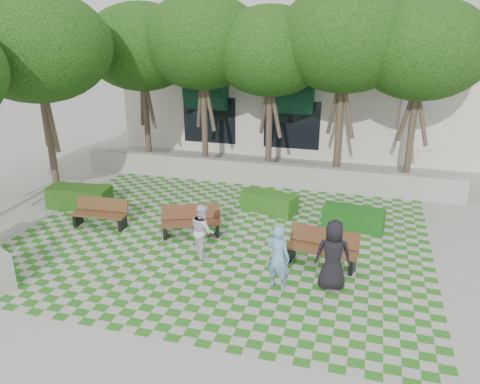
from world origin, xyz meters
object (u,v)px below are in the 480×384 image
(bench_mid, at_px, (191,222))
(hedge_west, at_px, (80,197))
(hedge_east, at_px, (353,218))
(bench_west, at_px, (100,213))
(hedge_midright, at_px, (269,202))
(person_dark, at_px, (333,255))
(person_white, at_px, (203,230))
(bench_east, at_px, (322,248))
(person_blue, at_px, (278,257))

(bench_mid, xyz_separation_m, hedge_west, (-4.55, 1.05, -0.07))
(hedge_west, bearing_deg, hedge_east, 5.13)
(bench_west, height_order, hedge_midright, bench_west)
(bench_mid, distance_m, bench_west, 2.99)
(hedge_east, height_order, hedge_west, hedge_west)
(bench_west, bearing_deg, person_dark, -16.81)
(hedge_east, distance_m, person_dark, 3.75)
(hedge_midright, height_order, person_white, person_white)
(bench_west, height_order, hedge_west, bench_west)
(bench_east, relative_size, bench_mid, 1.04)
(hedge_west, bearing_deg, person_dark, -17.87)
(hedge_east, distance_m, hedge_midright, 2.88)
(hedge_west, xyz_separation_m, person_blue, (7.64, -3.22, 0.45))
(bench_east, bearing_deg, bench_west, -176.75)
(bench_east, relative_size, person_white, 1.26)
(bench_mid, height_order, person_dark, person_dark)
(bench_mid, relative_size, person_white, 1.21)
(bench_west, relative_size, person_dark, 0.99)
(bench_west, xyz_separation_m, person_blue, (6.08, -2.01, 0.39))
(person_white, bearing_deg, hedge_east, -87.48)
(bench_east, distance_m, hedge_east, 2.69)
(bench_east, distance_m, person_blue, 1.74)
(hedge_east, relative_size, hedge_midright, 1.00)
(person_blue, bearing_deg, hedge_midright, -56.52)
(bench_east, relative_size, person_dark, 1.09)
(hedge_east, relative_size, hedge_west, 0.88)
(hedge_east, xyz_separation_m, hedge_west, (-9.21, -0.83, 0.05))
(bench_west, height_order, person_blue, person_blue)
(bench_mid, distance_m, person_dark, 4.74)
(bench_east, height_order, hedge_east, bench_east)
(bench_west, relative_size, person_blue, 1.06)
(bench_mid, height_order, hedge_midright, bench_mid)
(bench_east, height_order, bench_mid, bench_east)
(hedge_east, bearing_deg, person_white, -142.25)
(bench_mid, bearing_deg, bench_west, 161.07)
(hedge_west, xyz_separation_m, person_white, (5.34, -2.17, 0.39))
(hedge_midright, height_order, person_dark, person_dark)
(hedge_midright, bearing_deg, bench_west, -151.32)
(hedge_west, height_order, person_blue, person_blue)
(person_white, bearing_deg, hedge_midright, -51.54)
(bench_west, xyz_separation_m, hedge_midright, (4.83, 2.64, -0.11))
(bench_mid, xyz_separation_m, bench_west, (-2.98, -0.15, -0.01))
(bench_east, distance_m, hedge_west, 8.73)
(person_blue, height_order, person_white, person_blue)
(bench_mid, bearing_deg, bench_east, -32.07)
(hedge_east, xyz_separation_m, person_dark, (-0.32, -3.70, 0.55))
(hedge_midright, xyz_separation_m, person_white, (-1.06, -3.61, 0.44))
(person_blue, bearing_deg, bench_west, 0.19)
(bench_mid, xyz_separation_m, person_dark, (4.35, -1.81, 0.43))
(bench_mid, relative_size, person_blue, 1.12)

